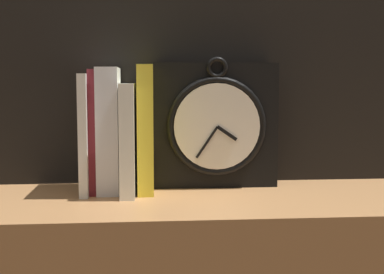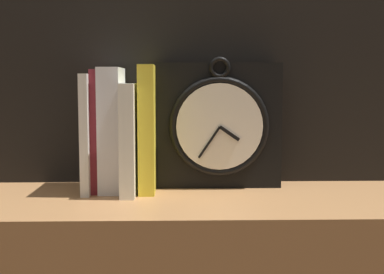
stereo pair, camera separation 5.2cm
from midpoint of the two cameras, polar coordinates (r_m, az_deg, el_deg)
clock at (r=0.98m, az=4.34°, el=1.29°), size 0.23×0.07×0.24m
book_slot0_white at (r=0.96m, az=-9.32°, el=0.45°), size 0.01×0.13×0.21m
book_slot1_maroon at (r=0.97m, az=-8.46°, el=0.73°), size 0.01×0.11×0.21m
book_slot2_white at (r=0.96m, az=-6.99°, el=0.83°), size 0.04×0.12×0.22m
book_slot3_white at (r=0.94m, az=-5.03°, el=-0.08°), size 0.02×0.15×0.19m
book_slot4_yellow at (r=0.95m, az=-3.17°, el=0.95°), size 0.03×0.13×0.22m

